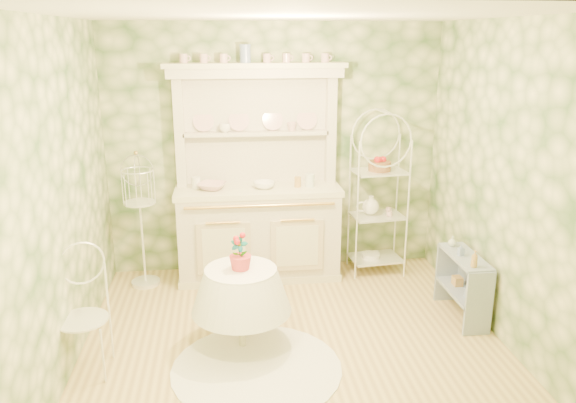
{
  "coord_description": "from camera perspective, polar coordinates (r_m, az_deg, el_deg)",
  "views": [
    {
      "loc": [
        -0.55,
        -4.21,
        2.56
      ],
      "look_at": [
        0.0,
        0.5,
        1.15
      ],
      "focal_mm": 35.0,
      "sensor_mm": 36.0,
      "label": 1
    }
  ],
  "objects": [
    {
      "name": "floor",
      "position": [
        4.95,
        0.69,
        -14.54
      ],
      "size": [
        3.6,
        3.6,
        0.0
      ],
      "primitive_type": "plane",
      "color": "#D7BD76",
      "rests_on": "ground"
    },
    {
      "name": "cup_left",
      "position": [
        5.96,
        -6.42,
        7.29
      ],
      "size": [
        0.15,
        0.15,
        0.09
      ],
      "primitive_type": "imported",
      "rotation": [
        0.0,
        0.0,
        0.28
      ],
      "color": "white",
      "rests_on": "kitchen_dresser"
    },
    {
      "name": "round_table",
      "position": [
        4.83,
        -4.72,
        -11.23
      ],
      "size": [
        0.67,
        0.67,
        0.62
      ],
      "primitive_type": "cylinder",
      "rotation": [
        0.0,
        0.0,
        -0.21
      ],
      "color": "white",
      "rests_on": "floor"
    },
    {
      "name": "cafe_chair",
      "position": [
        4.72,
        -20.15,
        -11.63
      ],
      "size": [
        0.49,
        0.49,
        0.82
      ],
      "primitive_type": "cube",
      "rotation": [
        0.0,
        0.0,
        0.39
      ],
      "color": "white",
      "rests_on": "floor"
    },
    {
      "name": "bowl_floral",
      "position": [
        5.92,
        -7.72,
        1.31
      ],
      "size": [
        0.36,
        0.36,
        0.07
      ],
      "primitive_type": "imported",
      "rotation": [
        0.0,
        0.0,
        -0.35
      ],
      "color": "white",
      "rests_on": "kitchen_dresser"
    },
    {
      "name": "bakers_rack",
      "position": [
        6.18,
        9.16,
        0.87
      ],
      "size": [
        0.61,
        0.46,
        1.82
      ],
      "primitive_type": "cube",
      "rotation": [
        0.0,
        0.0,
        0.11
      ],
      "color": "white",
      "rests_on": "floor"
    },
    {
      "name": "bowl_white",
      "position": [
        5.91,
        -2.44,
        1.42
      ],
      "size": [
        0.29,
        0.29,
        0.07
      ],
      "primitive_type": "imported",
      "rotation": [
        0.0,
        0.0,
        -0.32
      ],
      "color": "white",
      "rests_on": "kitchen_dresser"
    },
    {
      "name": "side_shelf",
      "position": [
        5.54,
        17.31,
        -8.18
      ],
      "size": [
        0.29,
        0.73,
        0.62
      ],
      "primitive_type": "cube",
      "rotation": [
        0.0,
        0.0,
        -0.03
      ],
      "color": "#8B9AB3",
      "rests_on": "floor"
    },
    {
      "name": "kitchen_dresser",
      "position": [
        5.91,
        -3.08,
        2.68
      ],
      "size": [
        1.87,
        0.61,
        2.29
      ],
      "primitive_type": "cube",
      "color": "silver",
      "rests_on": "floor"
    },
    {
      "name": "lace_rug",
      "position": [
        4.68,
        -3.2,
        -16.53
      ],
      "size": [
        1.81,
        1.81,
        0.01
      ],
      "primitive_type": "cylinder",
      "rotation": [
        0.0,
        0.0,
        0.44
      ],
      "color": "white",
      "rests_on": "floor"
    },
    {
      "name": "wall_back",
      "position": [
        6.15,
        -1.41,
        5.21
      ],
      "size": [
        3.6,
        3.6,
        0.0
      ],
      "primitive_type": "plane",
      "color": "beige",
      "rests_on": "floor"
    },
    {
      "name": "birdcage_stand",
      "position": [
        6.01,
        -14.69,
        -2.13
      ],
      "size": [
        0.35,
        0.35,
        1.38
      ],
      "primitive_type": "cube",
      "rotation": [
        0.0,
        0.0,
        0.09
      ],
      "color": "white",
      "rests_on": "floor"
    },
    {
      "name": "cup_right",
      "position": [
        6.01,
        0.39,
        7.46
      ],
      "size": [
        0.1,
        0.1,
        0.09
      ],
      "primitive_type": "imported",
      "rotation": [
        0.0,
        0.0,
        0.01
      ],
      "color": "white",
      "rests_on": "kitchen_dresser"
    },
    {
      "name": "potted_geranium",
      "position": [
        4.61,
        -4.96,
        -5.29
      ],
      "size": [
        0.16,
        0.13,
        0.27
      ],
      "primitive_type": "imported",
      "rotation": [
        0.0,
        0.0,
        -0.27
      ],
      "color": "#3F7238",
      "rests_on": "round_table"
    },
    {
      "name": "wall_front",
      "position": [
        2.75,
        5.64,
        -9.59
      ],
      "size": [
        3.6,
        3.6,
        0.0
      ],
      "primitive_type": "plane",
      "color": "beige",
      "rests_on": "floor"
    },
    {
      "name": "floor_basket",
      "position": [
        5.35,
        -4.21,
        -10.56
      ],
      "size": [
        0.46,
        0.46,
        0.25
      ],
      "primitive_type": "cylinder",
      "rotation": [
        0.0,
        0.0,
        0.21
      ],
      "color": "#8F623B",
      "rests_on": "floor"
    },
    {
      "name": "bottle_blue",
      "position": [
        5.4,
        17.15,
        -4.88
      ],
      "size": [
        0.06,
        0.06,
        0.11
      ],
      "primitive_type": "imported",
      "rotation": [
        0.0,
        0.0,
        0.16
      ],
      "color": "#798EC0",
      "rests_on": "side_shelf"
    },
    {
      "name": "wall_left",
      "position": [
        4.55,
        -22.33,
        -0.11
      ],
      "size": [
        3.6,
        3.6,
        0.0
      ],
      "primitive_type": "plane",
      "color": "beige",
      "rests_on": "floor"
    },
    {
      "name": "wall_right",
      "position": [
        4.97,
        21.81,
        1.27
      ],
      "size": [
        3.6,
        3.6,
        0.0
      ],
      "primitive_type": "plane",
      "color": "beige",
      "rests_on": "floor"
    },
    {
      "name": "bottle_amber",
      "position": [
        5.16,
        18.41,
        -5.65
      ],
      "size": [
        0.07,
        0.07,
        0.15
      ],
      "primitive_type": "imported",
      "rotation": [
        0.0,
        0.0,
        0.12
      ],
      "color": "#B48A46",
      "rests_on": "side_shelf"
    },
    {
      "name": "ceiling",
      "position": [
        4.25,
        0.82,
        18.46
      ],
      "size": [
        3.6,
        3.6,
        0.0
      ],
      "primitive_type": "plane",
      "color": "white",
      "rests_on": "floor"
    },
    {
      "name": "bottle_glass",
      "position": [
        5.61,
        16.33,
        -4.07
      ],
      "size": [
        0.08,
        0.08,
        0.1
      ],
      "primitive_type": "imported",
      "rotation": [
        0.0,
        0.0,
        -0.02
      ],
      "color": "silver",
      "rests_on": "side_shelf"
    }
  ]
}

